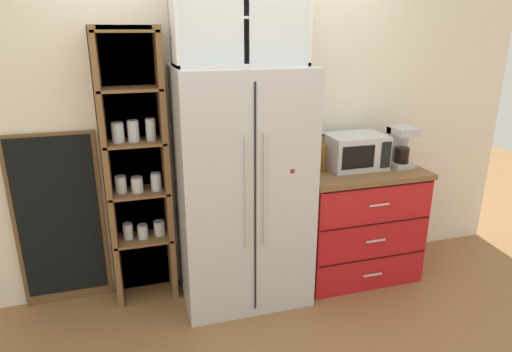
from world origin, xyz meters
The scene contains 13 objects.
ground_plane centered at (0.00, 0.00, 0.00)m, with size 10.63×10.63×0.00m, color olive.
wall_back_cream centered at (0.00, 0.40, 1.27)m, with size 4.94×0.10×2.55m, color silver.
refrigerator centered at (0.00, 0.04, 0.85)m, with size 0.90×0.65×1.70m.
pantry_shelf_column centered at (-0.71, 0.28, 0.99)m, with size 0.47×0.29×1.95m.
counter_cabinet centered at (0.95, 0.06, 0.45)m, with size 0.95×0.60×0.90m.
microwave centered at (0.92, 0.11, 1.03)m, with size 0.44×0.33×0.26m.
coffee_maker centered at (1.29, 0.07, 1.06)m, with size 0.17×0.20×0.31m.
mug_red centered at (0.54, 0.09, 0.95)m, with size 0.11×0.08×0.10m.
mug_sage centered at (0.95, 0.08, 0.95)m, with size 0.12×0.09×0.08m.
bottle_green centered at (0.95, 0.13, 1.02)m, with size 0.06×0.06×0.26m.
bottle_amber centered at (0.64, 0.11, 1.03)m, with size 0.07×0.07×0.28m.
upper_cabinet centered at (0.00, 0.08, 1.99)m, with size 0.86×0.32×0.59m.
chalkboard_menu centered at (-1.26, 0.33, 0.64)m, with size 0.60×0.04×1.27m.
Camera 1 is at (-0.76, -2.82, 1.93)m, focal length 31.06 mm.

